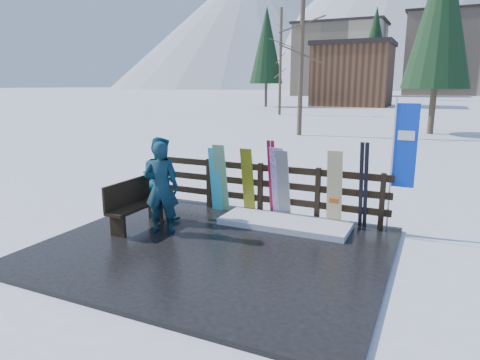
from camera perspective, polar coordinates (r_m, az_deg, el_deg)
The scene contains 19 objects.
ground at distance 7.83m, azimuth -3.54°, elevation -9.31°, with size 700.00×700.00×0.00m, color white.
deck at distance 7.81m, azimuth -3.54°, elevation -9.04°, with size 6.00×5.00×0.08m, color black.
fence at distance 9.50m, azimuth 2.73°, elevation -0.66°, with size 5.60×0.10×1.15m.
snow_patch at distance 8.86m, azimuth 5.98°, elevation -5.74°, with size 2.63×1.00×0.12m, color white.
bench at distance 8.90m, azimuth -13.92°, elevation -2.91°, with size 0.41×1.50×0.97m.
snowboard_0 at distance 9.71m, azimuth -3.29°, elevation 0.08°, with size 0.26×0.03×1.48m, color #34D2EB.
snowboard_1 at distance 9.64m, azimuth -2.54°, elevation 0.25°, with size 0.29×0.03×1.57m, color silver.
snowboard_2 at distance 9.36m, azimuth 1.05°, elevation -0.25°, with size 0.26×0.03×1.53m, color yellow.
snowboard_3 at distance 9.10m, azimuth 5.09°, elevation -0.46°, with size 0.29×0.03×1.61m, color white.
snowboard_4 at distance 9.07m, azimuth 5.81°, elevation -0.70°, with size 0.26×0.03×1.55m, color black.
snowboard_5 at distance 8.78m, azimuth 12.48°, elevation -1.19°, with size 0.30×0.03×1.58m, color silver.
ski_pair_a at distance 9.21m, azimuth 4.32°, elevation 0.12°, with size 0.16×0.32×1.71m.
ski_pair_b at distance 8.73m, azimuth 16.13°, elevation -0.80°, with size 0.17×0.34×1.78m.
rental_flag at distance 8.73m, azimuth 20.81°, elevation 3.67°, with size 0.45×0.04×2.60m.
person_front at distance 8.38m, azimuth -10.41°, elevation -0.99°, with size 0.66×0.43×1.80m, color #18494C.
person_back at distance 9.19m, azimuth -10.60°, elevation 0.14°, with size 0.86×0.67×1.78m, color navy.
resort_buildings at distance 121.99m, azimuth 24.64°, elevation 14.74°, with size 73.00×87.60×22.60m.
trees at distance 52.84m, azimuth 24.02°, elevation 14.92°, with size 42.34×68.71×13.15m.
mountains at distance 338.39m, azimuth 23.81°, elevation 19.63°, with size 520.00×260.00×120.00m.
Camera 1 is at (3.49, -6.37, 2.92)m, focal length 32.00 mm.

